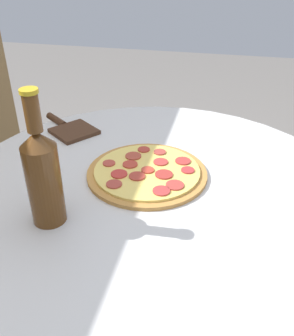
% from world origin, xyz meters
% --- Properties ---
extents(table, '(1.01, 1.01, 0.68)m').
position_xyz_m(table, '(0.00, 0.00, 0.53)').
color(table, silver).
rests_on(table, ground_plane).
extents(pizza, '(0.30, 0.30, 0.02)m').
position_xyz_m(pizza, '(0.04, 0.03, 0.69)').
color(pizza, '#B77F3D').
rests_on(pizza, table).
extents(beer_bottle, '(0.07, 0.07, 0.29)m').
position_xyz_m(beer_bottle, '(-0.18, 0.19, 0.80)').
color(beer_bottle, '#563314').
rests_on(beer_bottle, table).
extents(pizza_paddle, '(0.19, 0.22, 0.02)m').
position_xyz_m(pizza_paddle, '(0.24, 0.32, 0.69)').
color(pizza_paddle, '#422819').
rests_on(pizza_paddle, table).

